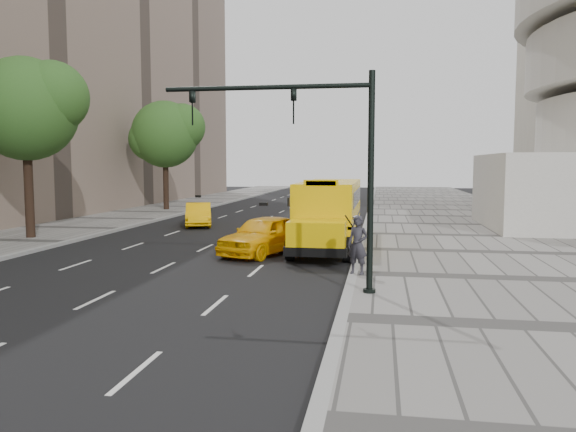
% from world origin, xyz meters
% --- Properties ---
extents(ground, '(140.00, 140.00, 0.00)m').
position_xyz_m(ground, '(0.00, 0.00, 0.00)').
color(ground, black).
rests_on(ground, ground).
extents(sidewalk_museum, '(12.00, 140.00, 0.15)m').
position_xyz_m(sidewalk_museum, '(12.00, 0.00, 0.07)').
color(sidewalk_museum, gray).
rests_on(sidewalk_museum, ground).
extents(sidewalk_far, '(6.00, 140.00, 0.15)m').
position_xyz_m(sidewalk_far, '(-11.00, 0.00, 0.07)').
color(sidewalk_far, gray).
rests_on(sidewalk_far, ground).
extents(curb_museum, '(0.30, 140.00, 0.15)m').
position_xyz_m(curb_museum, '(6.00, 0.00, 0.07)').
color(curb_museum, gray).
rests_on(curb_museum, ground).
extents(curb_far, '(0.30, 140.00, 0.15)m').
position_xyz_m(curb_far, '(-8.00, 0.00, 0.07)').
color(curb_far, gray).
rests_on(curb_far, ground).
extents(tree_b, '(5.73, 5.09, 9.08)m').
position_xyz_m(tree_b, '(-10.40, 1.12, 6.58)').
color(tree_b, black).
rests_on(tree_b, ground).
extents(tree_c, '(6.08, 5.40, 8.95)m').
position_xyz_m(tree_c, '(-10.40, 19.26, 6.30)').
color(tree_c, black).
rests_on(tree_c, ground).
extents(school_bus, '(2.96, 11.56, 3.19)m').
position_xyz_m(school_bus, '(4.50, 2.20, 1.76)').
color(school_bus, '#E8B602').
rests_on(school_bus, ground).
extents(taxi_near, '(3.57, 5.24, 1.66)m').
position_xyz_m(taxi_near, '(2.00, -1.29, 0.83)').
color(taxi_near, '#FFB506').
rests_on(taxi_near, ground).
extents(taxi_far, '(2.79, 4.59, 1.43)m').
position_xyz_m(taxi_far, '(-4.27, 8.84, 0.71)').
color(taxi_far, '#FFB506').
rests_on(taxi_far, ground).
extents(pedestrian, '(0.84, 0.70, 1.96)m').
position_xyz_m(pedestrian, '(6.15, -5.76, 1.13)').
color(pedestrian, '#2B2A31').
rests_on(pedestrian, sidewalk_museum).
extents(traffic_signal, '(6.18, 0.36, 6.40)m').
position_xyz_m(traffic_signal, '(5.19, -8.44, 4.09)').
color(traffic_signal, black).
rests_on(traffic_signal, ground).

